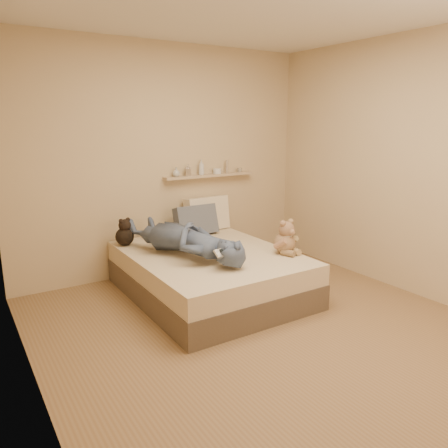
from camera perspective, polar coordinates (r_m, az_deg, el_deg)
room at (r=3.49m, az=5.75°, el=5.92°), size 3.80×3.80×3.80m
bed at (r=4.50m, az=-1.92°, el=-6.46°), size 1.50×1.90×0.45m
game_console at (r=3.85m, az=0.09°, el=-3.69°), size 0.20×0.10×0.07m
teddy_bear at (r=4.39m, az=8.08°, el=-2.02°), size 0.29×0.28×0.35m
dark_plush at (r=4.75m, az=-12.85°, el=-1.24°), size 0.20×0.20×0.30m
pillow_cream at (r=5.30m, az=-2.26°, el=1.37°), size 0.56×0.25×0.42m
pillow_grey at (r=5.08m, az=-3.68°, el=0.47°), size 0.50×0.23×0.37m
person at (r=4.30m, az=-5.18°, el=-1.87°), size 0.89×1.55×0.35m
wall_shelf at (r=5.34m, az=-1.87°, el=6.36°), size 1.20×0.12×0.03m
shelf_bottles at (r=5.26m, az=-3.16°, el=7.10°), size 0.97×0.10×0.18m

